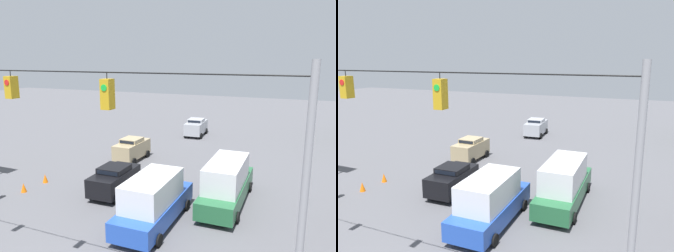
{
  "view_description": "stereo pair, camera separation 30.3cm",
  "coord_description": "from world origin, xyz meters",
  "views": [
    {
      "loc": [
        -9.64,
        6.99,
        8.84
      ],
      "look_at": [
        -1.31,
        -12.77,
        4.41
      ],
      "focal_mm": 35.0,
      "sensor_mm": 36.0,
      "label": 1
    },
    {
      "loc": [
        -9.92,
        6.87,
        8.84
      ],
      "look_at": [
        -1.31,
        -12.77,
        4.41
      ],
      "focal_mm": 35.0,
      "sensor_mm": 36.0,
      "label": 2
    }
  ],
  "objects": [
    {
      "name": "overhead_signal_span",
      "position": [
        -0.04,
        -1.58,
        5.52
      ],
      "size": [
        19.84,
        0.38,
        8.83
      ],
      "color": "#939399",
      "rests_on": "ground_plane"
    },
    {
      "name": "sedan_tan_withflow_far",
      "position": [
        4.12,
        -17.46,
        1.04
      ],
      "size": [
        1.99,
        3.9,
        2.0
      ],
      "color": "tan",
      "rests_on": "ground_plane"
    },
    {
      "name": "box_truck_blue_crossing_near",
      "position": [
        -2.57,
        -7.85,
        1.36
      ],
      "size": [
        2.5,
        6.44,
        2.76
      ],
      "color": "#234CB2",
      "rests_on": "ground_plane"
    },
    {
      "name": "box_truck_green_oncoming_far",
      "position": [
        -5.61,
        -11.84,
        1.4
      ],
      "size": [
        2.45,
        7.24,
        2.84
      ],
      "color": "#236038",
      "rests_on": "ground_plane"
    },
    {
      "name": "sedan_black_withflow_mid",
      "position": [
        1.6,
        -10.56,
        0.99
      ],
      "size": [
        2.19,
        4.11,
        1.9
      ],
      "color": "black",
      "rests_on": "ground_plane"
    },
    {
      "name": "sedan_silver_withflow_deep",
      "position": [
        1.84,
        -28.69,
        1.03
      ],
      "size": [
        2.27,
        4.25,
        1.99
      ],
      "color": "#A8AAB2",
      "rests_on": "ground_plane"
    },
    {
      "name": "traffic_cone_third",
      "position": [
        7.38,
        -8.34,
        0.32
      ],
      "size": [
        0.38,
        0.38,
        0.64
      ],
      "primitive_type": "cone",
      "color": "orange",
      "rests_on": "ground_plane"
    },
    {
      "name": "traffic_cone_fourth",
      "position": [
        7.31,
        -10.26,
        0.32
      ],
      "size": [
        0.38,
        0.38,
        0.64
      ],
      "primitive_type": "cone",
      "color": "orange",
      "rests_on": "ground_plane"
    }
  ]
}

